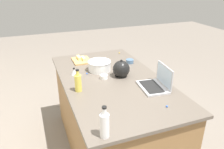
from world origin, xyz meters
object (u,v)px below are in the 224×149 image
object	(u,v)px
kettle	(121,69)
kitchen_timer	(74,72)
butter_stick_left	(83,58)
cutting_board	(81,61)
bottle_oil	(78,83)
butter_stick_right	(79,58)
bottle_vinegar	(105,125)
mixing_bowl_large	(99,65)
ramekin_medium	(104,77)
laptop	(156,83)
ramekin_small	(130,61)

from	to	relation	value
kettle	kitchen_timer	world-z (taller)	kettle
butter_stick_left	cutting_board	bearing A→B (deg)	71.71
bottle_oil	butter_stick_left	size ratio (longest dim) A/B	1.96
cutting_board	kitchen_timer	bearing A→B (deg)	155.37
butter_stick_right	bottle_vinegar	bearing A→B (deg)	173.46
kitchen_timer	mixing_bowl_large	bearing A→B (deg)	-87.14
bottle_vinegar	ramekin_medium	bearing A→B (deg)	-18.53
cutting_board	butter_stick_left	bearing A→B (deg)	-108.29
laptop	butter_stick_left	size ratio (longest dim) A/B	3.01
cutting_board	laptop	bearing A→B (deg)	-152.33
ramekin_small	kettle	bearing A→B (deg)	141.88
ramekin_small	ramekin_medium	xyz separation A→B (m)	(-0.31, 0.44, -0.00)
bottle_oil	butter_stick_right	world-z (taller)	bottle_oil
mixing_bowl_large	ramekin_small	world-z (taller)	mixing_bowl_large
kettle	ramekin_medium	world-z (taller)	kettle
butter_stick_right	ramekin_medium	xyz separation A→B (m)	(-0.62, -0.12, -0.02)
butter_stick_left	ramekin_small	world-z (taller)	butter_stick_left
butter_stick_right	ramekin_medium	bearing A→B (deg)	-169.11
mixing_bowl_large	kitchen_timer	size ratio (longest dim) A/B	3.35
kettle	cutting_board	bearing A→B (deg)	26.27
ramekin_medium	kitchen_timer	xyz separation A→B (m)	(0.21, 0.27, 0.02)
bottle_vinegar	kettle	bearing A→B (deg)	-29.33
kettle	butter_stick_right	size ratio (longest dim) A/B	1.94
cutting_board	mixing_bowl_large	bearing A→B (deg)	-161.16
mixing_bowl_large	butter_stick_right	bearing A→B (deg)	19.99
bottle_oil	ramekin_small	size ratio (longest dim) A/B	2.35
bottle_vinegar	butter_stick_right	distance (m)	1.48
ramekin_medium	kitchen_timer	bearing A→B (deg)	52.13
mixing_bowl_large	laptop	bearing A→B (deg)	-147.60
ramekin_small	butter_stick_right	bearing A→B (deg)	61.03
butter_stick_left	ramekin_medium	bearing A→B (deg)	-172.63
laptop	kettle	world-z (taller)	laptop
mixing_bowl_large	ramekin_medium	size ratio (longest dim) A/B	3.27
bottle_vinegar	butter_stick_right	size ratio (longest dim) A/B	2.12
bottle_oil	butter_stick_left	distance (m)	0.78
bottle_oil	bottle_vinegar	bearing A→B (deg)	-178.55
kitchen_timer	bottle_vinegar	bearing A→B (deg)	178.81
mixing_bowl_large	kitchen_timer	xyz separation A→B (m)	(-0.01, 0.29, -0.02)
mixing_bowl_large	ramekin_medium	bearing A→B (deg)	173.50
bottle_oil	cutting_board	xyz separation A→B (m)	(0.75, -0.21, -0.08)
bottle_oil	kettle	xyz separation A→B (m)	(0.16, -0.50, -0.01)
cutting_board	butter_stick_left	distance (m)	0.04
cutting_board	kitchen_timer	distance (m)	0.41
mixing_bowl_large	ramekin_medium	distance (m)	0.23
butter_stick_left	ramekin_medium	size ratio (longest dim) A/B	1.39
mixing_bowl_large	bottle_oil	distance (m)	0.51
butter_stick_right	kitchen_timer	size ratio (longest dim) A/B	1.43
butter_stick_left	kettle	bearing A→B (deg)	-155.26
bottle_vinegar	butter_stick_left	xyz separation A→B (m)	(1.43, -0.21, -0.06)
bottle_oil	kitchen_timer	bearing A→B (deg)	-5.99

